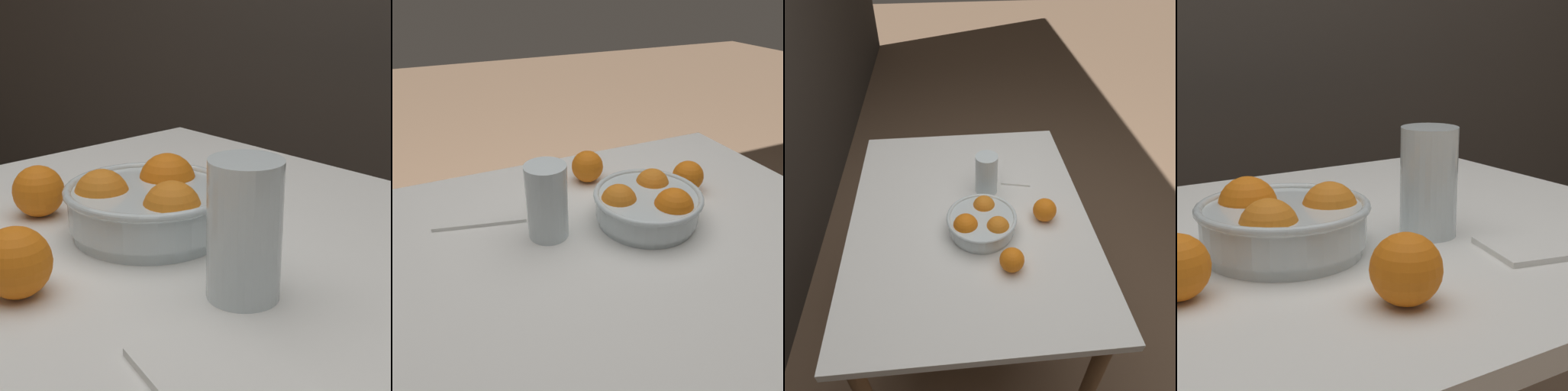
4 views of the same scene
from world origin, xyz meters
The scene contains 7 objects.
ground_plane centered at (0.00, 0.00, 0.00)m, with size 12.00×12.00×0.00m, color brown.
dining_table centered at (0.00, 0.00, 0.67)m, with size 1.06×0.83×0.77m.
fruit_bowl centered at (-0.09, -0.03, 0.82)m, with size 0.23×0.23×0.10m.
juice_glass centered at (0.13, -0.07, 0.85)m, with size 0.08×0.08×0.16m.
orange_loose_near_bowl centered at (-0.25, -0.11, 0.81)m, with size 0.08×0.08×0.08m, color orange.
orange_loose_front centered at (-0.04, -0.26, 0.82)m, with size 0.08×0.08×0.08m, color orange.
napkin centered at (0.24, -0.21, 0.78)m, with size 0.20×0.11×0.01m, color white.
Camera 3 is at (-0.98, 0.06, 1.71)m, focal length 35.00 mm.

